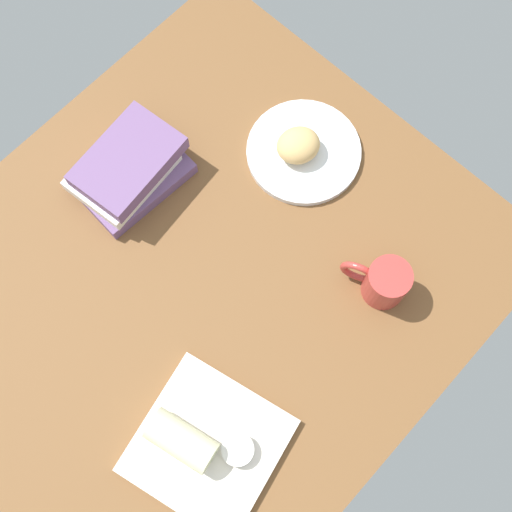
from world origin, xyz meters
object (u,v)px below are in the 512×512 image
scone_pastry (298,145)px  breakfast_wrap (182,441)px  coffee_mug (384,282)px  round_plate (304,152)px  square_plate (208,445)px  sauce_cup (238,450)px  book_stack (128,169)px

scone_pastry → breakfast_wrap: 57.56cm
scone_pastry → coffee_mug: size_ratio=0.69×
scone_pastry → coffee_mug: 30.61cm
round_plate → scone_pastry: bearing=-31.8°
square_plate → sauce_cup: sauce_cup is taller
scone_pastry → book_stack: size_ratio=0.39×
breakfast_wrap → coffee_mug: bearing=159.1°
square_plate → book_stack: (-25.21, -45.37, 3.42)cm
sauce_cup → breakfast_wrap: bearing=-55.2°
round_plate → coffee_mug: (10.80, 28.34, 3.88)cm
scone_pastry → sauce_cup: bearing=31.9°
breakfast_wrap → scone_pastry: bearing=-169.3°
round_plate → book_stack: size_ratio=1.03×
round_plate → breakfast_wrap: 58.43cm
breakfast_wrap → square_plate: bearing=112.8°
round_plate → breakfast_wrap: (54.20, 21.51, 3.76)cm
book_stack → scone_pastry: bearing=142.2°
book_stack → coffee_mug: 51.32cm
scone_pastry → sauce_cup: (47.82, 29.81, -1.27)cm
sauce_cup → book_stack: size_ratio=0.25×
sauce_cup → breakfast_wrap: (5.29, -7.62, 1.72)cm
round_plate → coffee_mug: bearing=69.1°
square_plate → sauce_cup: size_ratio=4.18×
square_plate → breakfast_wrap: bearing=-55.2°
scone_pastry → sauce_cup: scone_pastry is taller
round_plate → scone_pastry: (1.09, -0.68, 3.31)cm
coffee_mug → round_plate: bearing=-110.9°
round_plate → square_plate: square_plate is taller
scone_pastry → book_stack: bearing=-37.8°
round_plate → breakfast_wrap: breakfast_wrap is taller
square_plate → coffee_mug: coffee_mug is taller
round_plate → square_plate: bearing=25.7°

